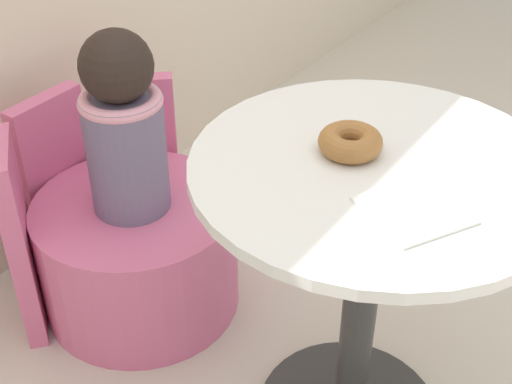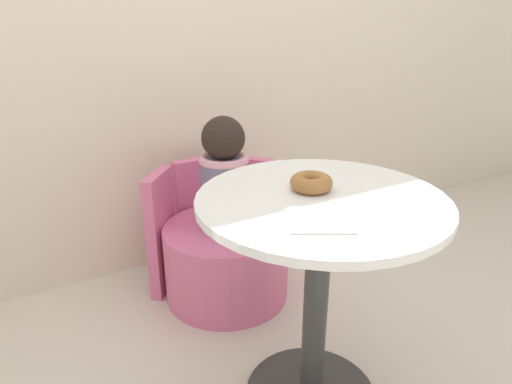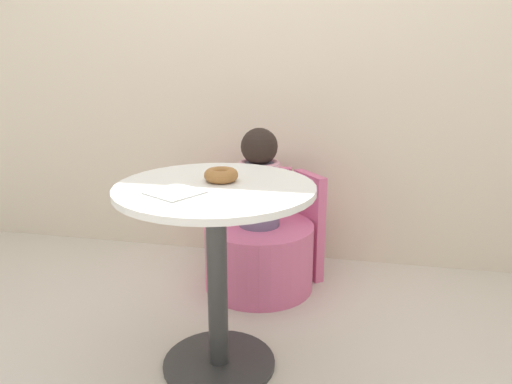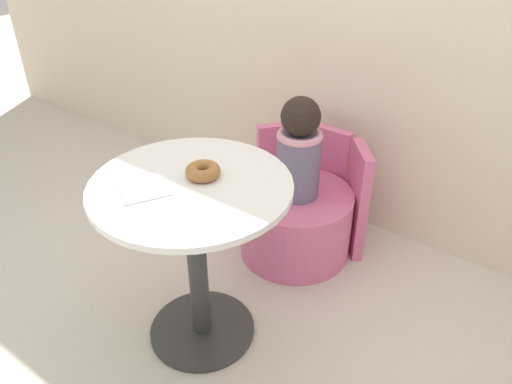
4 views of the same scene
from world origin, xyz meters
name	(u,v)px [view 3 (image 3 of 4)]	position (x,y,z in m)	size (l,w,h in m)	color
ground_plane	(223,360)	(0.00, 0.00, 0.00)	(12.00, 12.00, 0.00)	beige
back_wall	(274,49)	(0.00, 1.13, 1.20)	(6.00, 0.06, 2.40)	beige
round_table	(216,239)	(-0.01, -0.03, 0.53)	(0.72, 0.72, 0.74)	#333333
tub_chair	(259,256)	(0.02, 0.66, 0.17)	(0.56, 0.56, 0.34)	#DB6693
booth_backrest	(267,220)	(0.02, 0.89, 0.29)	(0.66, 0.24, 0.57)	#DB6693
child_figure	(259,179)	(0.02, 0.66, 0.58)	(0.21, 0.21, 0.49)	slate
donut	(222,175)	(0.00, 0.03, 0.76)	(0.13, 0.13, 0.05)	#9E6633
paper_napkin	(175,192)	(-0.11, -0.15, 0.74)	(0.22, 0.22, 0.01)	white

